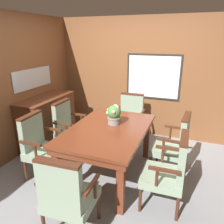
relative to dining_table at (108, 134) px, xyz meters
name	(u,v)px	position (x,y,z in m)	size (l,w,h in m)	color
ground_plane	(102,173)	(-0.10, -0.05, -0.68)	(14.00, 14.00, 0.00)	gray
wall_back	(134,78)	(-0.10, 1.73, 0.55)	(7.20, 0.08, 2.45)	brown
wall_left	(9,89)	(-1.76, -0.05, 0.55)	(0.08, 7.20, 2.45)	brown
dining_table	(108,134)	(0.00, 0.00, 0.00)	(1.09, 1.63, 0.77)	maroon
chair_right_near	(170,170)	(0.95, -0.38, -0.16)	(0.51, 0.57, 0.98)	#472314
chair_head_near	(67,195)	(0.02, -1.20, -0.16)	(0.57, 0.53, 0.98)	#472314
chair_head_far	(130,117)	(-0.02, 1.22, -0.16)	(0.56, 0.50, 0.98)	#472314
chair_right_far	(175,143)	(0.94, 0.37, -0.16)	(0.54, 0.58, 0.98)	#472314
chair_left_far	(69,126)	(-0.91, 0.37, -0.16)	(0.50, 0.56, 0.98)	#472314
chair_left_near	(40,144)	(-0.95, -0.39, -0.16)	(0.52, 0.57, 0.98)	#472314
potted_plant	(114,114)	(0.02, 0.18, 0.25)	(0.22, 0.23, 0.31)	gray
sideboard_cabinet	(48,121)	(-1.48, 0.51, -0.19)	(0.52, 1.26, 0.97)	#512816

